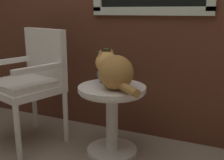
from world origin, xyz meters
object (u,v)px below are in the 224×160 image
(cat, at_px, (114,70))
(pewter_vase_with_ivy, at_px, (104,72))
(wicker_chair, at_px, (31,78))
(wicker_side_table, at_px, (112,107))

(cat, xyz_separation_m, pewter_vase_with_ivy, (-0.14, 0.12, -0.05))
(cat, bearing_deg, wicker_chair, -177.63)
(wicker_side_table, relative_size, wicker_chair, 0.57)
(cat, height_order, pewter_vase_with_ivy, pewter_vase_with_ivy)
(wicker_side_table, bearing_deg, pewter_vase_with_ivy, 144.26)
(wicker_chair, xyz_separation_m, cat, (0.76, 0.03, 0.13))
(wicker_side_table, bearing_deg, wicker_chair, -174.29)
(cat, distance_m, pewter_vase_with_ivy, 0.19)
(wicker_side_table, relative_size, pewter_vase_with_ivy, 1.97)
(wicker_side_table, xyz_separation_m, cat, (0.04, -0.04, 0.31))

